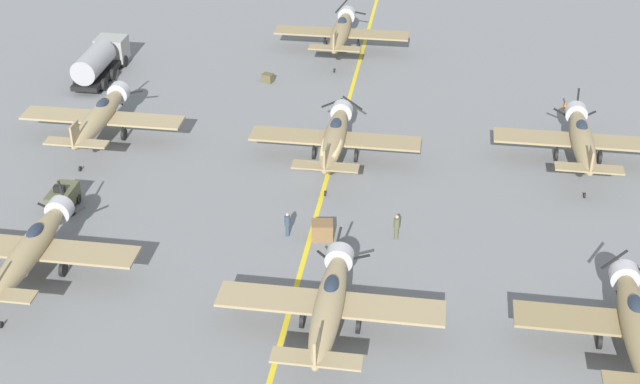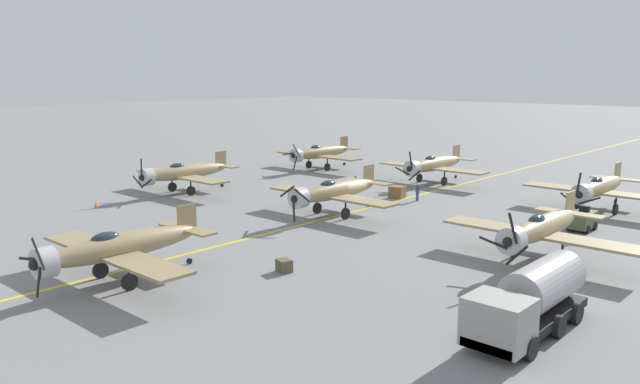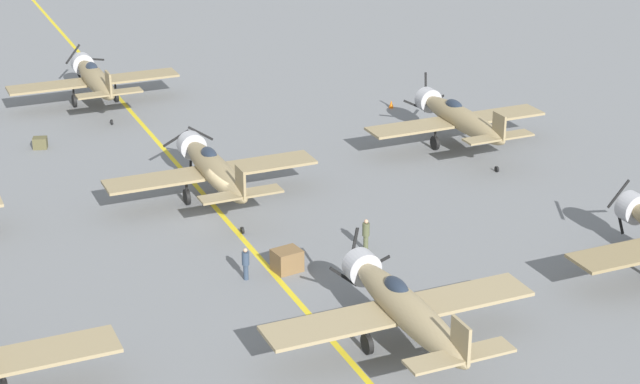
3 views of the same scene
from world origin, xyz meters
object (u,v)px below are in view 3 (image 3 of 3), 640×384
object	(u,v)px
ground_crew_inspecting	(366,233)
supply_crate_by_tanker	(287,260)
airplane_mid_center	(214,169)
ground_crew_walking	(246,262)
airplane_near_center	(404,308)
airplane_mid_right	(459,118)
traffic_cone	(391,104)
supply_crate_mid_lane	(40,143)
airplane_far_center	(95,79)

from	to	relation	value
ground_crew_inspecting	supply_crate_by_tanker	world-z (taller)	ground_crew_inspecting
airplane_mid_center	ground_crew_walking	world-z (taller)	airplane_mid_center
airplane_near_center	ground_crew_inspecting	size ratio (longest dim) A/B	7.06
airplane_near_center	airplane_mid_center	bearing A→B (deg)	111.43
ground_crew_inspecting	airplane_near_center	bearing A→B (deg)	-106.74
airplane_mid_center	airplane_near_center	size ratio (longest dim) A/B	1.00
airplane_mid_right	traffic_cone	xyz separation A→B (m)	(-0.08, 9.15, -1.74)
airplane_near_center	supply_crate_mid_lane	world-z (taller)	airplane_near_center
supply_crate_mid_lane	traffic_cone	xyz separation A→B (m)	(24.29, -1.48, -0.09)
airplane_mid_right	airplane_mid_center	bearing A→B (deg)	-176.63
airplane_near_center	traffic_cone	size ratio (longest dim) A/B	21.82
airplane_mid_center	airplane_far_center	world-z (taller)	same
airplane_mid_right	supply_crate_mid_lane	world-z (taller)	airplane_mid_right
airplane_mid_right	supply_crate_by_tanker	xyz separation A→B (m)	(-16.48, -11.76, -1.46)
ground_crew_inspecting	ground_crew_walking	bearing A→B (deg)	-174.60
airplane_mid_right	ground_crew_walking	world-z (taller)	airplane_mid_right
airplane_near_center	airplane_mid_right	distance (m)	25.40
airplane_mid_center	traffic_cone	xyz separation A→B (m)	(16.92, 11.41, -1.74)
supply_crate_by_tanker	traffic_cone	bearing A→B (deg)	51.91
supply_crate_mid_lane	airplane_far_center	bearing A→B (deg)	54.43
airplane_far_center	ground_crew_inspecting	xyz separation A→B (m)	(7.14, -29.21, -1.08)
airplane_near_center	ground_crew_inspecting	world-z (taller)	airplane_near_center
supply_crate_mid_lane	traffic_cone	distance (m)	24.34
airplane_far_center	ground_crew_inspecting	world-z (taller)	airplane_far_center
traffic_cone	supply_crate_by_tanker	bearing A→B (deg)	-128.09
airplane_mid_center	ground_crew_walking	xyz separation A→B (m)	(-1.62, -9.59, -1.12)
airplane_mid_center	airplane_near_center	world-z (taller)	airplane_near_center
airplane_mid_right	supply_crate_mid_lane	bearing A→B (deg)	152.23
airplane_mid_right	airplane_far_center	xyz separation A→B (m)	(-19.11, 17.99, 0.00)
airplane_near_center	supply_crate_mid_lane	distance (m)	32.75
airplane_mid_center	supply_crate_mid_lane	world-z (taller)	airplane_mid_center
ground_crew_walking	traffic_cone	distance (m)	28.03
supply_crate_mid_lane	ground_crew_walking	bearing A→B (deg)	-75.67
airplane_near_center	supply_crate_by_tanker	xyz separation A→B (m)	(-1.67, 8.88, -1.46)
airplane_mid_center	traffic_cone	bearing A→B (deg)	35.84
ground_crew_inspecting	supply_crate_by_tanker	xyz separation A→B (m)	(-4.51, -0.54, -0.38)
airplane_mid_right	ground_crew_walking	size ratio (longest dim) A/B	7.32
airplane_mid_center	supply_crate_by_tanker	bearing A→B (deg)	-84.98
supply_crate_mid_lane	airplane_near_center	bearing A→B (deg)	-73.00
airplane_far_center	traffic_cone	bearing A→B (deg)	-27.51
airplane_mid_center	ground_crew_inspecting	xyz separation A→B (m)	(5.03, -8.97, -1.08)
supply_crate_by_tanker	ground_crew_walking	bearing A→B (deg)	-177.75
ground_crew_walking	airplane_mid_right	bearing A→B (deg)	32.46
airplane_mid_center	ground_crew_walking	size ratio (longest dim) A/B	7.32
airplane_mid_center	airplane_mid_right	distance (m)	17.15
airplane_far_center	supply_crate_mid_lane	distance (m)	9.19
airplane_far_center	supply_crate_by_tanker	bearing A→B (deg)	-87.56
airplane_near_center	airplane_mid_right	bearing A→B (deg)	68.97
airplane_mid_center	supply_crate_mid_lane	size ratio (longest dim) A/B	13.82
airplane_far_center	airplane_mid_center	bearing A→B (deg)	-86.67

